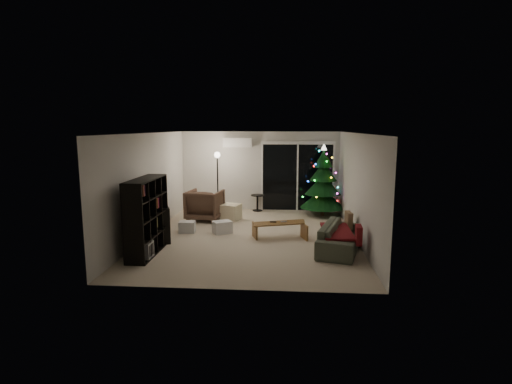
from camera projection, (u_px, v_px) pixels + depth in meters
The scene contains 18 objects.
room at pixel (272, 186), 11.03m from camera, with size 6.50×7.51×2.60m.
bookshelf at pixel (138, 216), 8.34m from camera, with size 0.41×1.60×1.60m, color black, non-canonical shape.
media_cabinet at pixel (156, 221), 9.56m from camera, with size 0.49×1.32×0.82m, color black.
stereo at pixel (156, 201), 9.48m from camera, with size 0.42×0.49×0.18m, color black.
armchair at pixel (205, 205), 11.41m from camera, with size 0.93×0.96×0.87m, color brown.
ottoman at pixel (231, 212), 11.50m from camera, with size 0.49×0.49×0.44m, color #F5E8BE.
cardboard_box_a at pixel (187, 227), 10.10m from camera, with size 0.40×0.30×0.28m, color silver.
cardboard_box_b at pixel (222, 227), 10.02m from camera, with size 0.44×0.33×0.31m, color silver.
side_table at pixel (257, 203), 12.68m from camera, with size 0.41×0.41×0.52m, color black.
floor_lamp at pixel (218, 184), 12.05m from camera, with size 0.30×0.30×1.85m, color black.
sofa at pixel (341, 237), 8.66m from camera, with size 1.94×0.76×0.57m, color #505645.
sofa_throw at pixel (337, 231), 8.65m from camera, with size 0.61×1.40×0.05m, color maroon.
cushion_a at pixel (349, 220), 9.24m from camera, with size 0.11×0.37×0.37m, color #816141.
cushion_b at pixel (359, 235), 7.96m from camera, with size 0.11×0.37×0.37m, color maroon.
coffee_table at pixel (279, 230), 9.54m from camera, with size 1.24×0.44×0.39m, color brown, non-canonical shape.
remote_a at pixel (273, 222), 9.51m from camera, with size 0.16×0.05×0.02m, color black.
remote_b at pixel (284, 222), 9.55m from camera, with size 0.15×0.04×0.02m, color slate.
christmas_tree at pixel (323, 180), 11.87m from camera, with size 1.33×1.33×2.15m, color black.
Camera 1 is at (0.84, -9.42, 2.65)m, focal length 28.00 mm.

